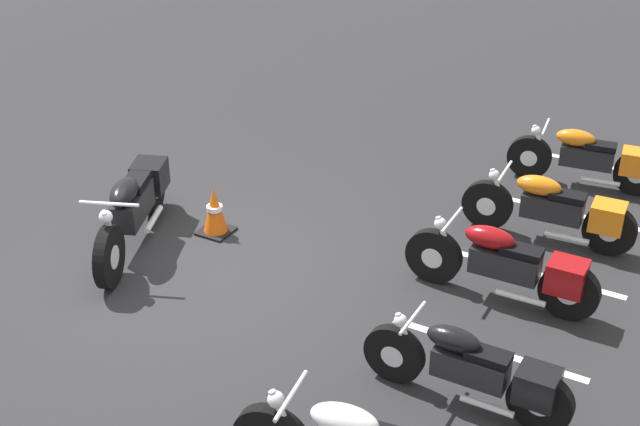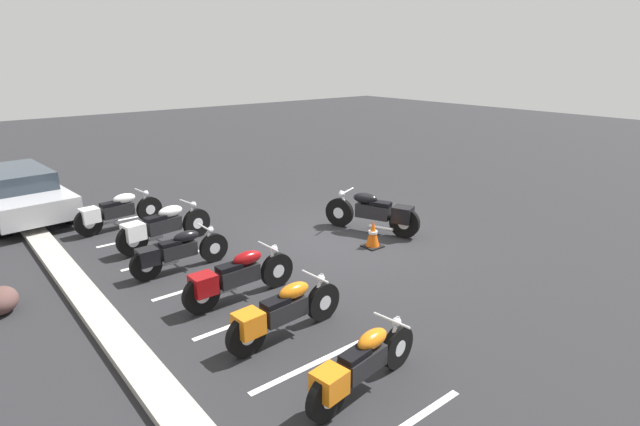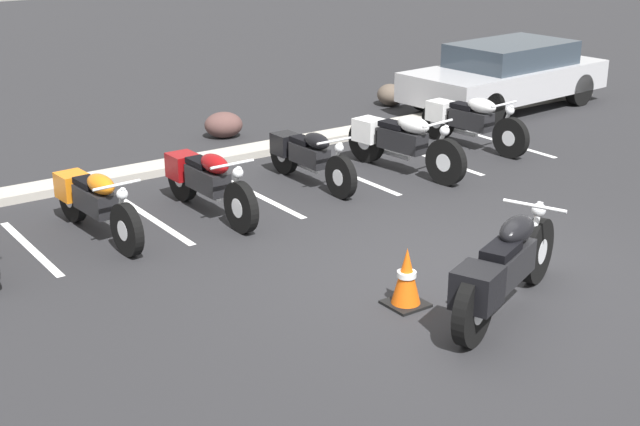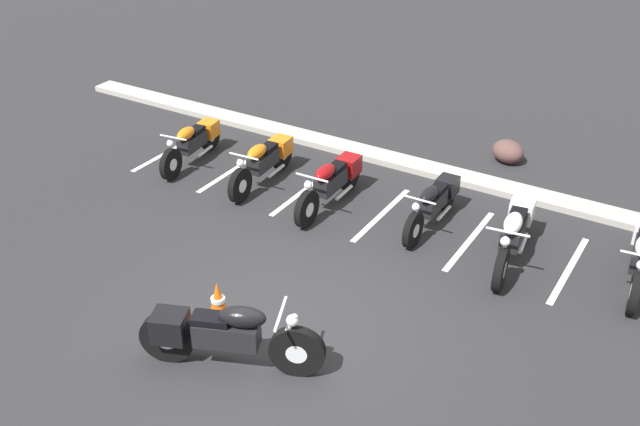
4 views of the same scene
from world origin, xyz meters
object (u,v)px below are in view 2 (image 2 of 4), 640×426
at_px(parked_bike_2, 235,277).
at_px(parked_bike_4, 161,227).
at_px(landscape_rock_1, 0,301).
at_px(parked_bike_0, 360,365).
at_px(motorcycle_black_featured, 376,212).
at_px(parked_bike_3, 176,252).
at_px(car_silver, 17,192).
at_px(parked_bike_5, 115,212).
at_px(parked_bike_1, 281,312).
at_px(traffic_cone, 373,234).

height_order(parked_bike_2, parked_bike_4, parked_bike_4).
relative_size(parked_bike_4, landscape_rock_1, 3.46).
bearing_deg(parked_bike_0, motorcycle_black_featured, 35.19).
distance_m(parked_bike_3, car_silver, 6.22).
bearing_deg(motorcycle_black_featured, landscape_rock_1, 59.30).
bearing_deg(parked_bike_5, parked_bike_0, -93.76).
height_order(motorcycle_black_featured, parked_bike_2, motorcycle_black_featured).
xyz_separation_m(motorcycle_black_featured, car_silver, (6.83, 6.48, 0.17)).
distance_m(motorcycle_black_featured, parked_bike_3, 4.80).
bearing_deg(parked_bike_3, parked_bike_0, -87.86).
bearing_deg(parked_bike_5, parked_bike_4, -83.56).
relative_size(parked_bike_3, landscape_rock_1, 3.09).
bearing_deg(landscape_rock_1, parked_bike_2, -122.77).
height_order(parked_bike_5, landscape_rock_1, parked_bike_5).
bearing_deg(landscape_rock_1, parked_bike_0, -148.91).
height_order(parked_bike_2, car_silver, car_silver).
bearing_deg(parked_bike_5, parked_bike_1, -93.31).
relative_size(parked_bike_0, parked_bike_5, 0.93).
bearing_deg(landscape_rock_1, traffic_cone, -104.36).
bearing_deg(parked_bike_4, car_silver, 107.04).
distance_m(motorcycle_black_featured, parked_bike_4, 5.00).
xyz_separation_m(motorcycle_black_featured, parked_bike_1, (-2.48, 4.51, -0.06)).
relative_size(parked_bike_3, traffic_cone, 3.23).
bearing_deg(landscape_rock_1, motorcycle_black_featured, -98.49).
height_order(parked_bike_0, landscape_rock_1, parked_bike_0).
bearing_deg(parked_bike_0, parked_bike_4, 81.56).
bearing_deg(landscape_rock_1, car_silver, -12.24).
height_order(motorcycle_black_featured, car_silver, car_silver).
xyz_separation_m(parked_bike_3, parked_bike_5, (3.34, 0.11, 0.03)).
height_order(parked_bike_0, parked_bike_2, parked_bike_2).
distance_m(parked_bike_5, traffic_cone, 6.34).
height_order(parked_bike_1, parked_bike_2, parked_bike_2).
xyz_separation_m(parked_bike_2, parked_bike_5, (5.16, 0.40, 0.00)).
bearing_deg(parked_bike_0, parked_bike_2, 81.04).
distance_m(landscape_rock_1, traffic_cone, 7.21).
bearing_deg(parked_bike_3, parked_bike_1, -86.82).
distance_m(parked_bike_1, parked_bike_4, 4.84).
distance_m(parked_bike_3, traffic_cone, 4.26).
bearing_deg(parked_bike_4, landscape_rock_1, -167.64).
distance_m(motorcycle_black_featured, parked_bike_2, 4.53).
relative_size(parked_bike_0, parked_bike_1, 0.96).
relative_size(car_silver, landscape_rock_1, 6.67).
xyz_separation_m(motorcycle_black_featured, parked_bike_4, (2.35, 4.41, -0.03)).
height_order(parked_bike_1, parked_bike_3, parked_bike_1).
bearing_deg(motorcycle_black_featured, car_silver, 21.28).
xyz_separation_m(parked_bike_5, car_silver, (2.63, 1.66, 0.22)).
bearing_deg(car_silver, landscape_rock_1, -16.60).
height_order(motorcycle_black_featured, parked_bike_1, motorcycle_black_featured).
xyz_separation_m(parked_bike_5, landscape_rock_1, (-3.05, 2.89, -0.24)).
bearing_deg(traffic_cone, parked_bike_5, 40.25).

